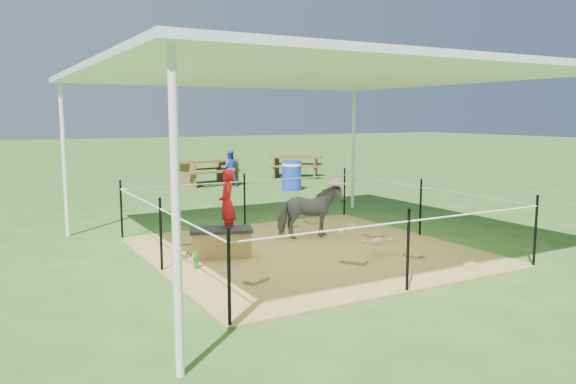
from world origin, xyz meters
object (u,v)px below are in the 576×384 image
picnic_table_near (207,172)px  picnic_table_far (296,167)px  woman (227,197)px  foal (377,240)px  pony (310,212)px  green_bottle (196,260)px  distant_person (230,168)px  trash_barrel (292,176)px  straw_bale (221,244)px

picnic_table_near → picnic_table_far: size_ratio=1.05×
woman → foal: bearing=82.3°
pony → picnic_table_far: pony is taller
woman → green_bottle: 1.09m
foal → green_bottle: bearing=147.4°
woman → pony: bearing=124.6°
green_bottle → pony: 2.48m
woman → distant_person: bearing=176.8°
picnic_table_far → picnic_table_near: bearing=-136.4°
trash_barrel → pony: bearing=-116.8°
pony → picnic_table_near: bearing=0.3°
trash_barrel → picnic_table_near: trash_barrel is taller
trash_barrel → distant_person: size_ratio=0.77×
foal → trash_barrel: size_ratio=1.00×
woman → picnic_table_near: bearing=-178.7°
green_bottle → pony: size_ratio=0.22×
woman → picnic_table_far: bearing=165.1°
straw_bale → trash_barrel: 7.54m
straw_bale → picnic_table_near: bearing=70.2°
woman → picnic_table_near: 8.84m
trash_barrel → distant_person: 2.00m
woman → picnic_table_far: 10.78m
foal → picnic_table_far: picnic_table_far is taller
distant_person → green_bottle: bearing=84.7°
woman → foal: woman is taller
picnic_table_far → distant_person: size_ratio=1.60×
pony → distant_person: distant_person is taller
straw_bale → picnic_table_far: size_ratio=0.49×
green_bottle → distant_person: bearing=63.8°
pony → picnic_table_far: (4.57, 8.37, -0.12)m
straw_bale → picnic_table_near: 8.86m
straw_bale → distant_person: 8.37m
woman → pony: size_ratio=0.95×
straw_bale → picnic_table_far: picnic_table_far is taller
foal → distant_person: 8.78m
picnic_table_near → pony: bearing=-106.2°
foal → picnic_table_near: size_ratio=0.46×
picnic_table_near → picnic_table_far: bearing=0.4°
woman → picnic_table_near: (2.89, 8.34, -0.53)m
trash_barrel → picnic_table_near: size_ratio=0.46×
foal → woman: bearing=132.0°
trash_barrel → picnic_table_near: (-1.58, 2.35, -0.04)m
green_bottle → trash_barrel: trash_barrel is taller
pony → distant_person: bearing=-3.9°
foal → picnic_table_far: (4.30, 9.82, 0.10)m
woman → straw_bale: bearing=-69.6°
straw_bale → woman: (0.10, 0.00, 0.69)m
woman → green_bottle: bearing=-34.9°
straw_bale → green_bottle: straw_bale is taller
straw_bale → green_bottle: size_ratio=3.60×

